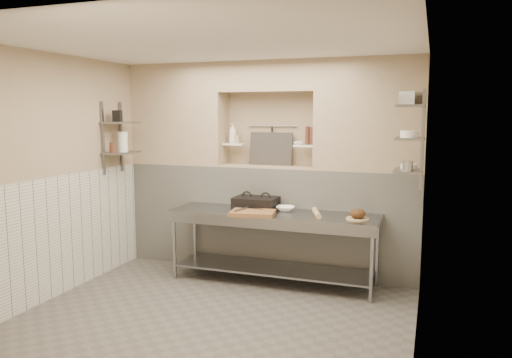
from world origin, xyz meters
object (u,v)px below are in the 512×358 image
at_px(panini_press, 256,203).
at_px(bottle_soap, 233,133).
at_px(mixing_bowl, 285,209).
at_px(bread_loaf, 358,213).
at_px(cutting_board, 253,213).
at_px(prep_table, 273,233).
at_px(rolling_pin, 316,213).
at_px(jug_left, 123,142).
at_px(bowl_alcove, 299,143).

xyz_separation_m(panini_press, bottle_soap, (-0.47, 0.37, 0.87)).
distance_m(mixing_bowl, bottle_soap, 1.33).
relative_size(mixing_bowl, bread_loaf, 1.30).
height_order(panini_press, mixing_bowl, panini_press).
bearing_deg(cutting_board, prep_table, 47.46).
height_order(mixing_bowl, rolling_pin, rolling_pin).
bearing_deg(rolling_pin, mixing_bowl, 159.56).
height_order(prep_table, bread_loaf, bread_loaf).
bearing_deg(cutting_board, rolling_pin, 15.76).
xyz_separation_m(bottle_soap, jug_left, (-1.33, -0.66, -0.11)).
bearing_deg(mixing_bowl, rolling_pin, -20.44).
height_order(prep_table, bottle_soap, bottle_soap).
height_order(panini_press, bread_loaf, panini_press).
height_order(mixing_bowl, jug_left, jug_left).
distance_m(panini_press, bread_loaf, 1.36).
xyz_separation_m(mixing_bowl, jug_left, (-2.20, -0.26, 0.82)).
bearing_deg(bowl_alcove, cutting_board, -115.27).
distance_m(panini_press, mixing_bowl, 0.41).
relative_size(rolling_pin, jug_left, 1.66).
height_order(rolling_pin, jug_left, jug_left).
xyz_separation_m(panini_press, jug_left, (-1.80, -0.29, 0.77)).
bearing_deg(rolling_pin, jug_left, -178.00).
distance_m(cutting_board, rolling_pin, 0.77).
height_order(cutting_board, bowl_alcove, bowl_alcove).
relative_size(bread_loaf, bottle_soap, 0.66).
bearing_deg(jug_left, rolling_pin, 2.00).
bearing_deg(rolling_pin, bottle_soap, 156.72).
height_order(bread_loaf, bottle_soap, bottle_soap).
xyz_separation_m(bottle_soap, bowl_alcove, (0.93, -0.00, -0.12)).
xyz_separation_m(mixing_bowl, rolling_pin, (0.44, -0.16, 0.00)).
relative_size(panini_press, rolling_pin, 1.26).
bearing_deg(bottle_soap, mixing_bowl, -24.65).
height_order(bowl_alcove, jug_left, jug_left).
bearing_deg(panini_press, bread_loaf, -9.53).
bearing_deg(bread_loaf, prep_table, 177.30).
xyz_separation_m(panini_press, cutting_board, (0.10, -0.41, -0.05)).
distance_m(panini_press, jug_left, 1.98).
bearing_deg(cutting_board, jug_left, 176.48).
relative_size(prep_table, bread_loaf, 14.27).
distance_m(cutting_board, jug_left, 2.07).
xyz_separation_m(mixing_bowl, bread_loaf, (0.93, -0.21, 0.04)).
distance_m(panini_press, bottle_soap, 1.06).
xyz_separation_m(panini_press, bowl_alcove, (0.46, 0.36, 0.76)).
xyz_separation_m(bread_loaf, bottle_soap, (-1.81, 0.61, 0.88)).
bearing_deg(prep_table, bread_loaf, -2.70).
distance_m(bowl_alcove, jug_left, 2.35).
relative_size(bottle_soap, jug_left, 1.04).
xyz_separation_m(panini_press, rolling_pin, (0.84, -0.20, -0.04)).
bearing_deg(cutting_board, bowl_alcove, 64.73).
distance_m(prep_table, mixing_bowl, 0.35).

